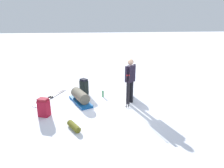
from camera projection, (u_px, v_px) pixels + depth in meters
name	position (u px, v px, depth m)	size (l,w,h in m)	color
ground_plane	(112.00, 101.00, 7.77)	(80.00, 80.00, 0.00)	white
skier_standing	(130.00, 79.00, 7.30)	(0.46, 0.39, 1.70)	black
ski_pair_near	(51.00, 97.00, 8.08)	(1.06, 1.77, 0.05)	black
backpack_large_dark	(84.00, 87.00, 8.34)	(0.38, 0.39, 0.69)	black
backpack_bright	(130.00, 89.00, 8.08)	(0.29, 0.39, 0.66)	black
backpack_small_spare	(44.00, 107.00, 6.48)	(0.42, 0.37, 0.62)	maroon
ski_poles_planted_near	(128.00, 90.00, 6.97)	(0.15, 0.09, 1.24)	black
gear_sled	(80.00, 97.00, 7.55)	(0.94, 1.44, 0.49)	#104C8F
sleeping_mat_rolled	(74.00, 126.00, 5.76)	(0.18, 0.18, 0.55)	brown
thermos_bottle	(103.00, 94.00, 8.13)	(0.07, 0.07, 0.26)	#25733A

